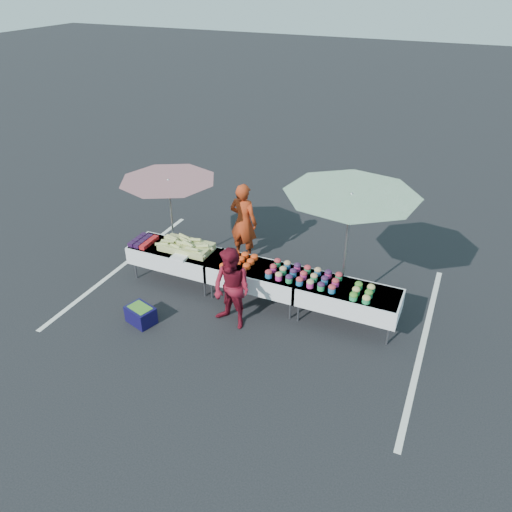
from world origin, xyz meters
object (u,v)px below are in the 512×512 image
at_px(table_center, 256,275).
at_px(vendor, 243,222).
at_px(table_left, 175,255).
at_px(umbrella_right, 351,205).
at_px(customer, 232,289).
at_px(storage_bin, 141,314).
at_px(umbrella_left, 169,188).
at_px(table_right, 348,297).

bearing_deg(table_center, vendor, 123.29).
xyz_separation_m(table_left, umbrella_right, (3.39, 0.40, 1.60)).
xyz_separation_m(table_left, customer, (1.72, -0.87, 0.19)).
distance_m(table_left, storage_bin, 1.57).
height_order(customer, umbrella_left, umbrella_left).
relative_size(umbrella_left, storage_bin, 3.57).
xyz_separation_m(umbrella_right, storage_bin, (-3.23, -1.90, -2.01)).
bearing_deg(table_center, table_right, 0.00).
height_order(table_left, table_right, same).
bearing_deg(storage_bin, table_center, 59.43).
bearing_deg(umbrella_right, table_right, -61.85).
xyz_separation_m(table_center, umbrella_left, (-2.15, 0.50, 1.24)).
xyz_separation_m(customer, storage_bin, (-1.56, -0.63, -0.61)).
distance_m(table_center, umbrella_left, 2.53).
height_order(table_center, table_right, same).
distance_m(vendor, umbrella_right, 2.99).
distance_m(table_center, vendor, 1.70).
xyz_separation_m(table_center, vendor, (-0.92, 1.40, 0.30)).
xyz_separation_m(vendor, umbrella_left, (-1.23, -0.90, 0.94)).
relative_size(table_left, vendor, 1.05).
bearing_deg(table_left, umbrella_right, 6.74).
xyz_separation_m(table_center, umbrella_right, (1.59, 0.40, 1.60)).
bearing_deg(umbrella_left, umbrella_right, -1.50).
bearing_deg(table_left, storage_bin, -84.17).
distance_m(table_left, table_center, 1.80).
height_order(customer, storage_bin, customer).
bearing_deg(customer, vendor, 124.64).
height_order(umbrella_left, umbrella_right, umbrella_right).
xyz_separation_m(vendor, storage_bin, (-0.73, -2.90, -0.71)).
relative_size(table_center, customer, 1.20).
bearing_deg(vendor, umbrella_left, 40.67).
bearing_deg(customer, umbrella_left, 160.86).
distance_m(table_right, vendor, 3.07).
xyz_separation_m(customer, umbrella_right, (1.67, 1.27, 1.40)).
distance_m(table_right, umbrella_right, 1.66).
xyz_separation_m(vendor, customer, (0.84, -2.27, -0.10)).
distance_m(table_left, umbrella_right, 3.77).
bearing_deg(umbrella_right, storage_bin, -149.51).
xyz_separation_m(table_left, storage_bin, (0.15, -1.50, -0.41)).
distance_m(table_left, customer, 1.94).
height_order(table_left, table_center, same).
bearing_deg(table_center, umbrella_right, 14.16).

